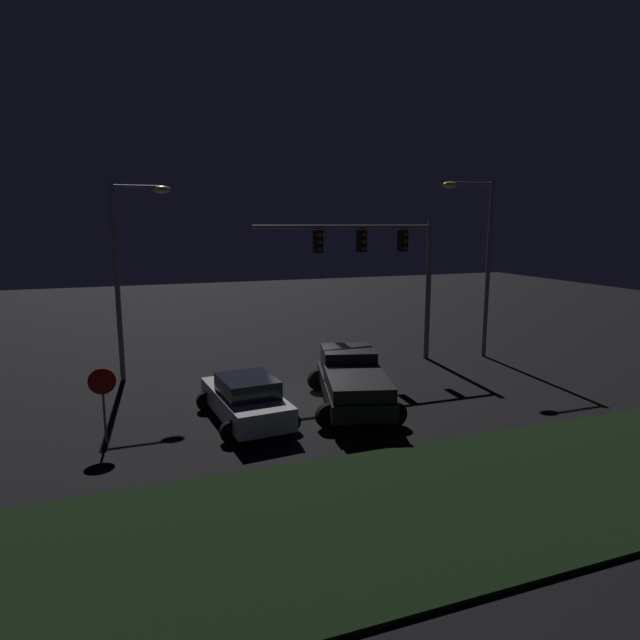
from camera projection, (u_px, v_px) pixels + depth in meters
The scene contains 8 objects.
ground_plane at pixel (308, 395), 19.81m from camera, with size 80.00×80.00×0.00m, color black.
grass_median at pixel (430, 504), 11.98m from camera, with size 25.63×5.91×0.10m, color black.
pickup_truck at pixel (352, 377), 18.52m from camera, with size 3.81×5.74×1.80m.
car_sedan at pixel (246, 399), 17.04m from camera, with size 2.75×4.55×1.51m.
traffic_signal_gantry at pixel (381, 255), 23.52m from camera, with size 8.32×0.56×6.50m.
street_lamp_left at pixel (128, 258), 20.99m from camera, with size 2.33×0.44×7.80m.
street_lamp_right at pixel (479, 248), 24.53m from camera, with size 2.71×0.44×8.16m.
stop_sign at pixel (103, 391), 15.17m from camera, with size 0.76×0.08×2.23m.
Camera 1 is at (-6.12, -18.00, 6.22)m, focal length 30.10 mm.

